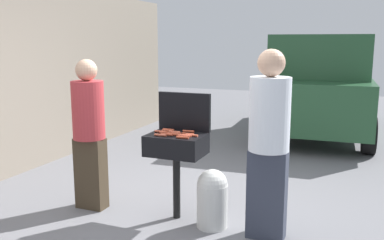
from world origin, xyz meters
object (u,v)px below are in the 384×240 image
object	(u,v)px
hot_dog_5	(189,131)
hot_dog_13	(184,136)
bbq_grill	(176,148)
hot_dog_12	(183,137)
hot_dog_7	(160,135)
hot_dog_6	(188,134)
hot_dog_11	(192,135)
propane_tank	(212,197)
parked_minivan	(320,84)
hot_dog_2	(176,133)
hot_dog_0	(167,131)
hot_dog_9	(175,132)
person_left	(89,129)
hot_dog_10	(165,133)
hot_dog_4	(160,132)
hot_dog_14	(185,136)
hot_dog_3	(174,134)
person_right	(269,139)
hot_dog_1	(168,130)
hot_dog_8	(167,135)

from	to	relation	value
hot_dog_5	hot_dog_13	bearing A→B (deg)	-79.11
bbq_grill	hot_dog_13	distance (m)	0.22
hot_dog_12	hot_dog_7	bearing A→B (deg)	176.18
hot_dog_6	hot_dog_11	distance (m)	0.07
propane_tank	parked_minivan	xyz separation A→B (m)	(0.53, 5.18, 0.70)
hot_dog_13	hot_dog_11	bearing A→B (deg)	47.41
hot_dog_2	hot_dog_0	bearing A→B (deg)	149.55
hot_dog_6	hot_dog_9	xyz separation A→B (m)	(-0.17, 0.04, 0.00)
person_left	bbq_grill	bearing A→B (deg)	-0.01
hot_dog_10	hot_dog_2	bearing A→B (deg)	7.14
hot_dog_5	hot_dog_11	xyz separation A→B (m)	(0.11, -0.16, 0.00)
hot_dog_4	hot_dog_14	bearing A→B (deg)	-13.00
hot_dog_3	hot_dog_9	size ratio (longest dim) A/B	1.00
hot_dog_2	person_left	bearing A→B (deg)	-174.45
hot_dog_7	hot_dog_3	bearing A→B (deg)	34.06
person_right	hot_dog_12	bearing A→B (deg)	13.33
hot_dog_11	bbq_grill	bearing A→B (deg)	172.26
hot_dog_9	hot_dog_11	size ratio (longest dim) A/B	1.00
hot_dog_13	person_right	xyz separation A→B (m)	(0.88, -0.01, 0.05)
hot_dog_0	hot_dog_4	distance (m)	0.09
hot_dog_3	hot_dog_10	distance (m)	0.13
hot_dog_4	hot_dog_13	size ratio (longest dim) A/B	1.00
hot_dog_7	person_left	xyz separation A→B (m)	(-0.91, 0.04, -0.02)
hot_dog_0	hot_dog_3	size ratio (longest dim) A/B	1.00
hot_dog_3	parked_minivan	bearing A→B (deg)	79.35
bbq_grill	hot_dog_1	xyz separation A→B (m)	(-0.15, 0.13, 0.16)
hot_dog_13	hot_dog_14	xyz separation A→B (m)	(0.01, 0.03, 0.00)
hot_dog_8	parked_minivan	bearing A→B (deg)	78.70
person_right	hot_dog_0	bearing A→B (deg)	0.60
hot_dog_13	hot_dog_14	world-z (taller)	same
hot_dog_9	person_left	distance (m)	1.00
hot_dog_10	parked_minivan	size ratio (longest dim) A/B	0.03
hot_dog_0	hot_dog_6	distance (m)	0.28
hot_dog_2	hot_dog_9	size ratio (longest dim) A/B	1.00
hot_dog_8	hot_dog_13	size ratio (longest dim) A/B	1.00
hot_dog_3	person_left	distance (m)	1.03
hot_dog_3	hot_dog_13	size ratio (longest dim) A/B	1.00
hot_dog_4	hot_dog_11	world-z (taller)	same
hot_dog_5	hot_dog_7	bearing A→B (deg)	-125.35
hot_dog_0	parked_minivan	xyz separation A→B (m)	(1.11, 5.02, 0.08)
hot_dog_11	person_left	xyz separation A→B (m)	(-1.22, -0.08, -0.02)
hot_dog_7	propane_tank	bearing A→B (deg)	6.89
hot_dog_10	hot_dog_14	xyz separation A→B (m)	(0.26, -0.05, 0.00)
hot_dog_11	person_left	distance (m)	1.22
hot_dog_10	propane_tank	bearing A→B (deg)	-5.88
bbq_grill	propane_tank	xyz separation A→B (m)	(0.44, -0.08, -0.47)
hot_dog_5	person_left	bearing A→B (deg)	-167.72
bbq_grill	parked_minivan	size ratio (longest dim) A/B	0.21
hot_dog_6	person_left	distance (m)	1.17
hot_dog_6	parked_minivan	xyz separation A→B (m)	(0.84, 5.09, 0.08)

